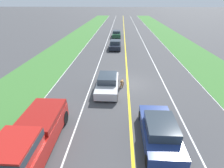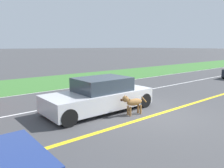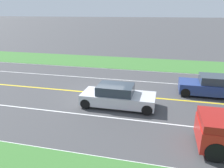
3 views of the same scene
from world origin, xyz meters
TOP-DOWN VIEW (x-y plane):
  - ground_plane at (0.00, 0.00)m, footprint 400.00×400.00m
  - centre_divider_line at (0.00, 0.00)m, footprint 0.18×160.00m
  - lane_edge_line_right at (7.00, 0.00)m, footprint 0.14×160.00m
  - lane_edge_line_left at (-7.00, 0.00)m, footprint 0.14×160.00m
  - lane_dash_same_dir at (3.50, 0.00)m, footprint 0.10×160.00m
  - lane_dash_oncoming at (-3.50, 0.00)m, footprint 0.10×160.00m
  - grass_verge_left at (-10.00, 0.00)m, footprint 6.00×160.00m
  - ego_car at (1.86, 1.34)m, footprint 1.89×4.52m
  - dog at (0.58, 0.72)m, footprint 0.36×1.25m
  - oncoming_car at (-1.54, 7.45)m, footprint 1.93×4.53m

SIDE VIEW (x-z plane):
  - ground_plane at x=0.00m, z-range 0.00..0.00m
  - centre_divider_line at x=0.00m, z-range 0.00..0.01m
  - lane_edge_line_right at x=7.00m, z-range 0.00..0.01m
  - lane_edge_line_left at x=-7.00m, z-range 0.00..0.01m
  - lane_dash_same_dir at x=3.50m, z-range 0.00..0.01m
  - lane_dash_oncoming at x=-3.50m, z-range 0.00..0.01m
  - grass_verge_left at x=-10.00m, z-range 0.00..0.03m
  - dog at x=0.58m, z-range 0.10..0.93m
  - ego_car at x=1.86m, z-range -0.05..1.33m
  - oncoming_car at x=-1.54m, z-range -0.05..1.38m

